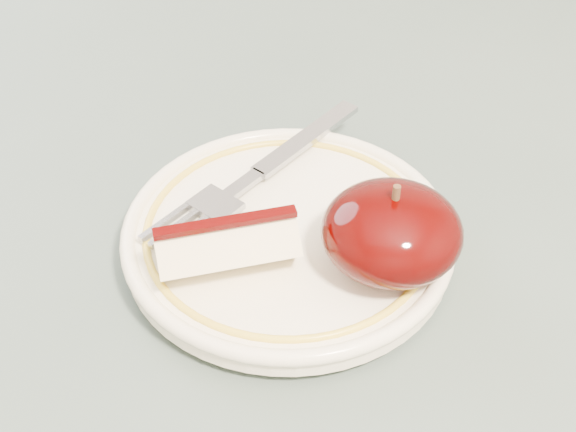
# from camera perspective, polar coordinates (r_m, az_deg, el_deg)

# --- Properties ---
(table) EXTENTS (0.90, 0.90, 0.75)m
(table) POSITION_cam_1_polar(r_m,az_deg,el_deg) (0.51, -0.30, -12.19)
(table) COLOR brown
(table) RESTS_ON ground
(plate) EXTENTS (0.19, 0.19, 0.02)m
(plate) POSITION_cam_1_polar(r_m,az_deg,el_deg) (0.45, -0.00, -1.32)
(plate) COLOR white
(plate) RESTS_ON table
(apple_half) EXTENTS (0.07, 0.07, 0.05)m
(apple_half) POSITION_cam_1_polar(r_m,az_deg,el_deg) (0.41, 7.38, -1.13)
(apple_half) COLOR black
(apple_half) RESTS_ON plate
(apple_wedge) EXTENTS (0.08, 0.05, 0.04)m
(apple_wedge) POSITION_cam_1_polar(r_m,az_deg,el_deg) (0.41, -4.35, -2.17)
(apple_wedge) COLOR #F9EDB7
(apple_wedge) RESTS_ON plate
(fork) EXTENTS (0.12, 0.15, 0.00)m
(fork) POSITION_cam_1_polar(r_m,az_deg,el_deg) (0.47, -2.22, 2.96)
(fork) COLOR #96989E
(fork) RESTS_ON plate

